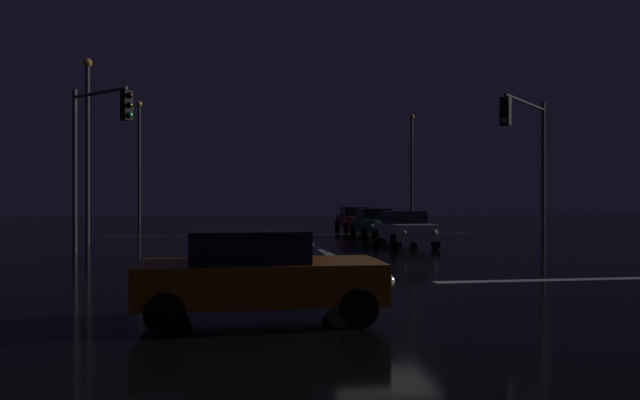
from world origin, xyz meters
The scene contains 12 objects.
ground centered at (0.00, 0.00, -0.05)m, with size 120.00×120.00×0.10m, color black.
stop_line_north centered at (0.00, 9.24, 0.00)m, with size 0.35×15.91×0.01m.
centre_line_ns centered at (0.00, 20.84, 0.00)m, with size 22.00×0.15×0.01m.
sedan_white centered at (3.99, 11.46, 0.80)m, with size 2.02×4.33×1.57m.
sedan_green centered at (4.13, 17.66, 0.80)m, with size 2.02×4.33×1.57m.
sedan_red centered at (4.29, 23.63, 0.80)m, with size 2.02×4.33×1.57m.
sedan_orange_crossing centered at (-3.22, -3.98, 0.80)m, with size 4.33×2.02×1.57m.
traffic_signal_ne centered at (8.21, 8.21, 4.35)m, with size 3.64×3.64×6.26m.
traffic_signal_nw centered at (-8.66, 8.66, 4.31)m, with size 2.63×2.63×6.32m.
streetlamp_right_far centered at (10.34, 30.84, 5.06)m, with size 0.44×0.44×8.74m.
streetlamp_left_far centered at (-10.34, 30.84, 5.33)m, with size 0.44×0.44×9.28m.
streetlamp_left_near centered at (-10.34, 14.84, 5.04)m, with size 0.44×0.44×8.70m.
Camera 1 is at (-3.71, -14.50, 2.12)m, focal length 33.65 mm.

